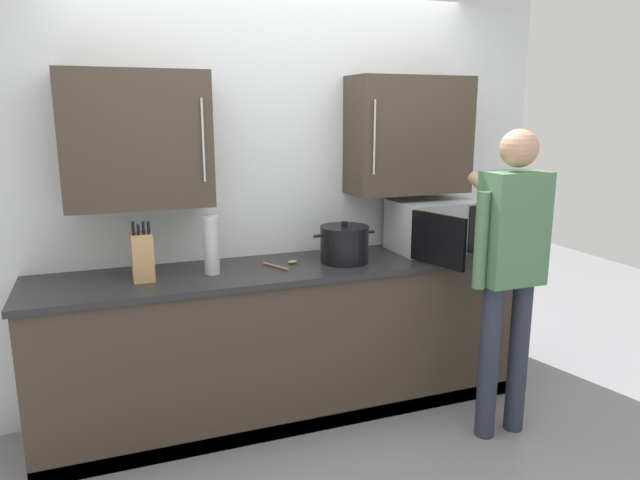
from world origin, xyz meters
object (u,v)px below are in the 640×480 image
(thermos_flask, at_px, (211,245))
(wooden_spoon, at_px, (285,264))
(person_figure, at_px, (510,259))
(knife_block, at_px, (142,257))
(stock_pot, at_px, (344,244))
(microwave_oven, at_px, (433,226))

(thermos_flask, distance_m, wooden_spoon, 0.46)
(person_figure, bearing_deg, knife_block, 160.76)
(knife_block, xyz_separation_m, person_figure, (1.86, -0.65, -0.02))
(stock_pot, distance_m, wooden_spoon, 0.38)
(thermos_flask, xyz_separation_m, knife_block, (-0.37, 0.01, -0.04))
(stock_pot, bearing_deg, knife_block, 178.45)
(knife_block, height_order, stock_pot, knife_block)
(knife_block, bearing_deg, microwave_oven, 1.10)
(knife_block, distance_m, person_figure, 1.97)
(stock_pot, height_order, person_figure, person_figure)
(knife_block, height_order, wooden_spoon, knife_block)
(thermos_flask, bearing_deg, knife_block, 178.71)
(microwave_oven, xyz_separation_m, thermos_flask, (-1.43, -0.04, 0.00))
(microwave_oven, height_order, knife_block, microwave_oven)
(thermos_flask, height_order, wooden_spoon, thermos_flask)
(thermos_flask, bearing_deg, stock_pot, -1.67)
(wooden_spoon, height_order, person_figure, person_figure)
(microwave_oven, bearing_deg, person_figure, -84.57)
(knife_block, relative_size, person_figure, 0.19)
(thermos_flask, distance_m, person_figure, 1.63)
(microwave_oven, relative_size, wooden_spoon, 3.59)
(thermos_flask, relative_size, knife_block, 1.01)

